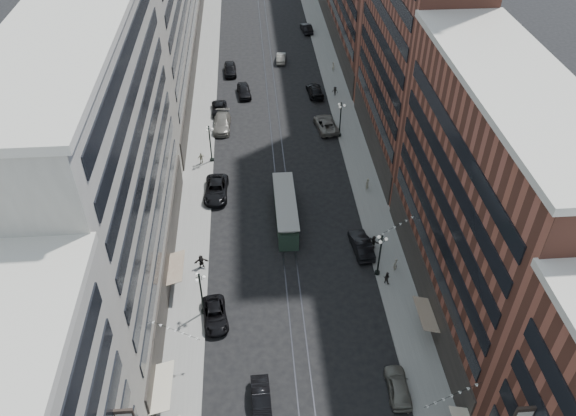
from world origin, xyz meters
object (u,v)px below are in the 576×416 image
object	(u,v)px
car_12	(315,91)
pedestrian_6	(201,158)
pedestrian_2	(178,272)
pedestrian_8	(367,184)
car_8	(222,123)
car_13	(244,91)
car_extra_1	(219,109)
car_9	(230,69)
car_5	(261,399)
lamppost_se_far	(380,254)
pedestrian_9	(335,91)
lamppost_sw_far	(201,292)
pedestrian_5	(201,261)
streetcar	(285,211)
pedestrian_7	(387,278)
car_10	(361,245)
car_11	(326,124)
pedestrian_extra_0	(333,66)
car_7	(216,190)
lamppost_sw_mid	(210,142)
car_4	(398,386)
pedestrian_extra_2	(374,241)
lamppost_se_mid	(340,118)
car_2	(215,315)
car_extra_0	(307,28)
pedestrian_extra_1	(395,265)
car_14	(281,58)

from	to	relation	value
car_12	pedestrian_6	distance (m)	25.63
pedestrian_2	pedestrian_8	bearing A→B (deg)	19.14
car_8	car_13	bearing A→B (deg)	73.46
pedestrian_2	car_extra_1	distance (m)	35.47
car_9	car_13	bearing A→B (deg)	-76.88
car_5	lamppost_se_far	bearing A→B (deg)	45.83
pedestrian_9	pedestrian_8	bearing A→B (deg)	-70.21
lamppost_sw_far	pedestrian_9	world-z (taller)	lamppost_sw_far
pedestrian_5	car_8	bearing A→B (deg)	76.91
lamppost_se_far	pedestrian_2	xyz separation A→B (m)	(-21.28, 0.98, -2.00)
streetcar	car_8	xyz separation A→B (m)	(-7.91, 21.87, -0.53)
pedestrian_7	car_10	bearing A→B (deg)	-42.28
car_5	pedestrian_5	xyz separation A→B (m)	(-5.85, 17.00, 0.23)
lamppost_se_far	pedestrian_5	distance (m)	19.17
car_12	pedestrian_8	size ratio (longest dim) A/B	3.25
car_11	pedestrian_extra_0	size ratio (longest dim) A/B	3.86
car_7	pedestrian_7	world-z (taller)	car_7
lamppost_sw_mid	car_4	xyz separation A→B (m)	(17.36, -37.23, -2.31)
car_11	car_9	bearing A→B (deg)	-61.55
pedestrian_extra_2	car_extra_1	bearing A→B (deg)	-7.43
pedestrian_9	lamppost_sw_far	bearing A→B (deg)	-95.06
lamppost_se_mid	car_2	distance (m)	37.23
car_7	car_extra_1	distance (m)	20.89
lamppost_se_mid	car_10	distance (m)	24.28
car_extra_0	pedestrian_extra_1	bearing A→B (deg)	85.67
car_7	car_8	world-z (taller)	car_8
car_2	pedestrian_6	world-z (taller)	pedestrian_6
lamppost_se_far	car_2	distance (m)	18.09
pedestrian_8	lamppost_sw_far	bearing A→B (deg)	-0.35
car_4	car_11	xyz separation A→B (m)	(-0.65, 44.58, 0.07)
car_13	pedestrian_8	world-z (taller)	pedestrian_8
pedestrian_6	streetcar	bearing A→B (deg)	108.22
pedestrian_extra_0	pedestrian_extra_2	distance (m)	45.26
lamppost_se_mid	pedestrian_5	world-z (taller)	lamppost_se_mid
pedestrian_extra_0	car_9	bearing A→B (deg)	54.18
pedestrian_9	car_extra_0	distance (m)	27.29
pedestrian_8	pedestrian_extra_1	xyz separation A→B (m)	(0.34, -14.56, -0.02)
car_14	pedestrian_extra_0	world-z (taller)	pedestrian_extra_0
car_9	car_10	xyz separation A→B (m)	(14.92, -46.17, -0.01)
car_11	car_12	xyz separation A→B (m)	(-0.43, 10.69, -0.04)
car_4	pedestrian_extra_0	size ratio (longest dim) A/B	2.89
car_4	lamppost_sw_mid	bearing A→B (deg)	-63.23
pedestrian_9	pedestrian_extra_0	bearing A→B (deg)	102.55
lamppost_sw_mid	car_extra_1	bearing A→B (deg)	86.55
car_8	car_11	world-z (taller)	car_8
lamppost_se_far	pedestrian_extra_0	size ratio (longest dim) A/B	3.46
lamppost_sw_mid	car_13	size ratio (longest dim) A/B	1.10
pedestrian_2	car_14	bearing A→B (deg)	62.65
car_9	pedestrian_9	bearing A→B (deg)	-31.73
car_4	pedestrian_6	bearing A→B (deg)	-61.20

